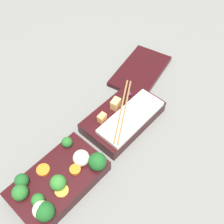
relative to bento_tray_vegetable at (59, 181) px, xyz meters
name	(u,v)px	position (x,y,z in m)	size (l,w,h in m)	color
ground_plane	(90,148)	(0.12, 0.02, -0.03)	(3.00, 3.00, 0.00)	slate
bento_tray_vegetable	(59,181)	(0.00, 0.00, 0.00)	(0.22, 0.13, 0.07)	black
bento_tray_rice	(124,117)	(0.24, 0.01, 0.00)	(0.22, 0.13, 0.06)	black
bento_lid	(141,71)	(0.43, 0.10, -0.02)	(0.21, 0.13, 0.02)	black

